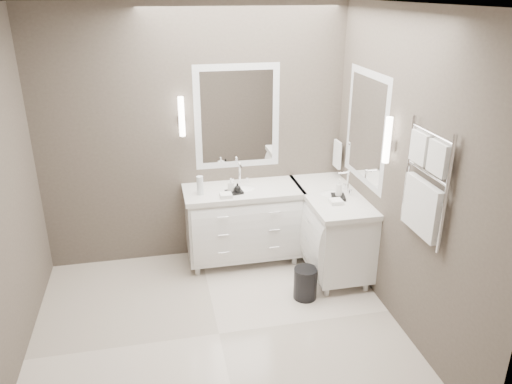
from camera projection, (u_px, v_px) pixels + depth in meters
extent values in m
cube|color=beige|center=(219.00, 334.00, 4.36)|extent=(3.20, 3.00, 0.01)
cube|color=white|center=(207.00, 4.00, 3.33)|extent=(3.20, 3.00, 0.01)
cube|color=#514841|center=(195.00, 138.00, 5.21)|extent=(3.20, 0.01, 2.70)
cube|color=#514841|center=(254.00, 303.00, 2.49)|extent=(3.20, 0.01, 2.70)
cube|color=#514841|center=(405.00, 176.00, 4.16)|extent=(0.01, 3.00, 2.70)
cube|color=white|center=(243.00, 223.00, 5.38)|extent=(1.20, 0.55, 0.70)
cube|color=silver|center=(243.00, 191.00, 5.24)|extent=(1.24, 0.59, 0.05)
ellipsoid|color=white|center=(243.00, 192.00, 5.25)|extent=(0.36, 0.28, 0.12)
cylinder|color=white|center=(240.00, 173.00, 5.33)|extent=(0.02, 0.02, 0.22)
cube|color=white|center=(330.00, 228.00, 5.26)|extent=(0.55, 1.20, 0.70)
cube|color=silver|center=(332.00, 196.00, 5.12)|extent=(0.59, 1.24, 0.05)
ellipsoid|color=white|center=(332.00, 197.00, 5.12)|extent=(0.36, 0.28, 0.12)
cylinder|color=white|center=(348.00, 182.00, 5.10)|extent=(0.02, 0.02, 0.22)
cube|color=white|center=(237.00, 117.00, 5.20)|extent=(0.90, 0.02, 1.10)
cube|color=white|center=(237.00, 117.00, 5.20)|extent=(0.77, 0.02, 0.96)
cube|color=white|center=(366.00, 128.00, 4.80)|extent=(0.02, 0.90, 1.10)
cube|color=white|center=(366.00, 128.00, 4.80)|extent=(0.02, 0.90, 0.96)
cube|color=white|center=(182.00, 122.00, 5.03)|extent=(0.05, 0.05, 0.10)
cylinder|color=white|center=(182.00, 117.00, 5.01)|extent=(0.06, 0.06, 0.40)
cube|color=white|center=(387.00, 146.00, 4.26)|extent=(0.05, 0.05, 0.10)
cylinder|color=white|center=(387.00, 140.00, 4.25)|extent=(0.06, 0.06, 0.40)
cylinder|color=white|center=(339.00, 142.00, 5.41)|extent=(0.02, 0.22, 0.02)
cube|color=white|center=(337.00, 154.00, 5.46)|extent=(0.03, 0.17, 0.30)
cylinder|color=white|center=(446.00, 196.00, 3.50)|extent=(0.03, 0.03, 0.90)
cylinder|color=white|center=(408.00, 170.00, 4.00)|extent=(0.03, 0.03, 0.90)
cube|color=white|center=(439.00, 158.00, 3.54)|extent=(0.06, 0.22, 0.24)
cube|color=white|center=(420.00, 148.00, 3.78)|extent=(0.06, 0.22, 0.24)
cube|color=white|center=(422.00, 208.00, 3.83)|extent=(0.06, 0.46, 0.42)
cylinder|color=black|center=(305.00, 283.00, 4.81)|extent=(0.26, 0.26, 0.32)
cube|color=black|center=(234.00, 192.00, 5.11)|extent=(0.19, 0.15, 0.03)
cube|color=black|center=(338.00, 197.00, 4.98)|extent=(0.17, 0.20, 0.03)
cylinder|color=silver|center=(200.00, 185.00, 5.05)|extent=(0.08, 0.08, 0.19)
imported|color=white|center=(231.00, 184.00, 5.09)|extent=(0.08, 0.08, 0.13)
imported|color=black|center=(238.00, 187.00, 5.07)|extent=(0.08, 0.08, 0.09)
imported|color=white|center=(339.00, 188.00, 4.95)|extent=(0.08, 0.08, 0.18)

